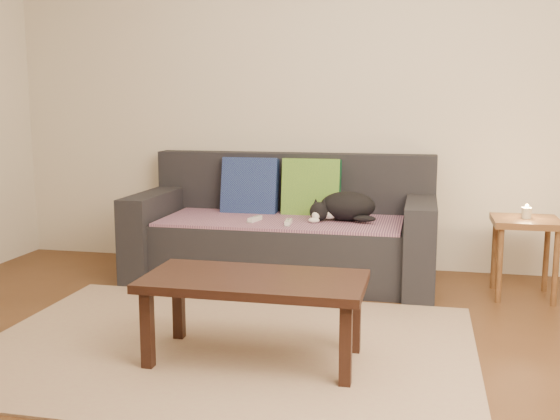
{
  "coord_description": "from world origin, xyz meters",
  "views": [
    {
      "loc": [
        0.96,
        -2.91,
        1.24
      ],
      "look_at": [
        0.05,
        1.2,
        0.55
      ],
      "focal_mm": 42.0,
      "sensor_mm": 36.0,
      "label": 1
    }
  ],
  "objects_px": {
    "cat": "(345,207)",
    "coffee_table": "(254,288)",
    "sofa": "(284,235)",
    "wii_remote_a": "(255,219)",
    "side_table": "(525,232)",
    "wii_remote_b": "(288,222)"
  },
  "relations": [
    {
      "from": "cat",
      "to": "coffee_table",
      "type": "height_order",
      "value": "cat"
    },
    {
      "from": "cat",
      "to": "wii_remote_a",
      "type": "bearing_deg",
      "value": -154.76
    },
    {
      "from": "cat",
      "to": "coffee_table",
      "type": "xyz_separation_m",
      "value": [
        -0.25,
        -1.51,
        -0.17
      ]
    },
    {
      "from": "wii_remote_a",
      "to": "wii_remote_b",
      "type": "xyz_separation_m",
      "value": [
        0.25,
        -0.07,
        0.0
      ]
    },
    {
      "from": "wii_remote_a",
      "to": "side_table",
      "type": "distance_m",
      "value": 1.77
    },
    {
      "from": "sofa",
      "to": "side_table",
      "type": "distance_m",
      "value": 1.61
    },
    {
      "from": "cat",
      "to": "wii_remote_a",
      "type": "relative_size",
      "value": 3.15
    },
    {
      "from": "sofa",
      "to": "wii_remote_a",
      "type": "bearing_deg",
      "value": -126.85
    },
    {
      "from": "sofa",
      "to": "wii_remote_b",
      "type": "xyz_separation_m",
      "value": [
        0.09,
        -0.29,
        0.15
      ]
    },
    {
      "from": "side_table",
      "to": "coffee_table",
      "type": "relative_size",
      "value": 0.49
    },
    {
      "from": "sofa",
      "to": "cat",
      "type": "height_order",
      "value": "sofa"
    },
    {
      "from": "side_table",
      "to": "cat",
      "type": "bearing_deg",
      "value": 175.51
    },
    {
      "from": "wii_remote_a",
      "to": "cat",
      "type": "bearing_deg",
      "value": -61.58
    },
    {
      "from": "wii_remote_a",
      "to": "side_table",
      "type": "xyz_separation_m",
      "value": [
        1.76,
        0.07,
        -0.03
      ]
    },
    {
      "from": "cat",
      "to": "side_table",
      "type": "height_order",
      "value": "cat"
    },
    {
      "from": "side_table",
      "to": "coffee_table",
      "type": "height_order",
      "value": "side_table"
    },
    {
      "from": "coffee_table",
      "to": "sofa",
      "type": "bearing_deg",
      "value": 96.82
    },
    {
      "from": "cat",
      "to": "coffee_table",
      "type": "bearing_deg",
      "value": -89.41
    },
    {
      "from": "wii_remote_b",
      "to": "side_table",
      "type": "relative_size",
      "value": 0.29
    },
    {
      "from": "sofa",
      "to": "coffee_table",
      "type": "bearing_deg",
      "value": -83.18
    },
    {
      "from": "wii_remote_b",
      "to": "side_table",
      "type": "bearing_deg",
      "value": -89.32
    },
    {
      "from": "cat",
      "to": "wii_remote_b",
      "type": "relative_size",
      "value": 3.15
    }
  ]
}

